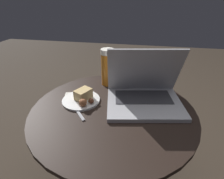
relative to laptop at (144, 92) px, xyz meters
name	(u,v)px	position (x,y,z in m)	size (l,w,h in m)	color
ground_plane	(113,179)	(-0.13, -0.08, -0.55)	(6.00, 6.00, 0.00)	#382D23
table	(113,131)	(-0.13, -0.08, -0.18)	(0.71, 0.71, 0.49)	black
napkin	(79,97)	(-0.30, -0.02, -0.05)	(0.16, 0.13, 0.00)	silver
laptop	(144,92)	(0.00, 0.00, 0.00)	(0.37, 0.31, 0.25)	#B2B2B7
beer_glass	(108,67)	(-0.20, 0.15, 0.05)	(0.07, 0.07, 0.19)	#C6701E
snack_plate	(82,98)	(-0.28, -0.05, -0.03)	(0.17, 0.17, 0.06)	white
fork	(74,106)	(-0.30, -0.10, -0.05)	(0.14, 0.16, 0.01)	#B2B2B7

